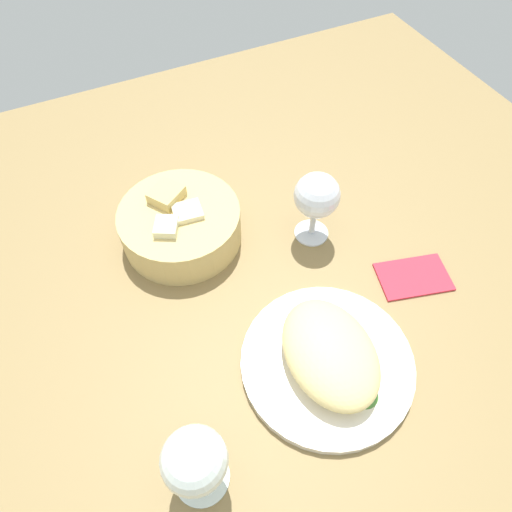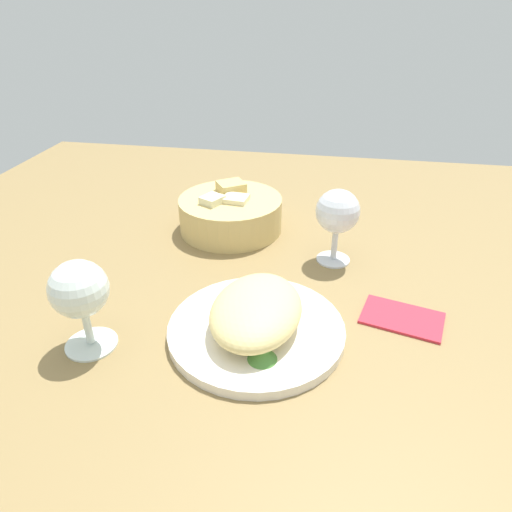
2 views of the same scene
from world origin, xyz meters
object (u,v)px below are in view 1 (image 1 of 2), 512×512
(plate, at_px, (327,363))
(bread_basket, at_px, (180,224))
(wine_glass_far, at_px, (195,462))
(wine_glass_near, at_px, (317,198))
(folded_napkin, at_px, (414,276))

(plate, xyz_separation_m, bread_basket, (0.30, 0.10, 0.03))
(bread_basket, distance_m, wine_glass_far, 0.38)
(wine_glass_near, relative_size, wine_glass_far, 1.03)
(wine_glass_near, bearing_deg, folded_napkin, -145.39)
(bread_basket, xyz_separation_m, wine_glass_near, (-0.08, -0.20, 0.05))
(plate, bearing_deg, bread_basket, 18.95)
(wine_glass_near, relative_size, folded_napkin, 1.17)
(plate, distance_m, bread_basket, 0.32)
(plate, distance_m, wine_glass_near, 0.25)
(bread_basket, distance_m, folded_napkin, 0.38)
(bread_basket, xyz_separation_m, wine_glass_far, (-0.36, 0.11, 0.05))
(plate, distance_m, wine_glass_far, 0.23)
(folded_napkin, bearing_deg, bread_basket, -23.07)
(wine_glass_far, xyz_separation_m, folded_napkin, (0.13, -0.40, -0.08))
(bread_basket, relative_size, folded_napkin, 1.76)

